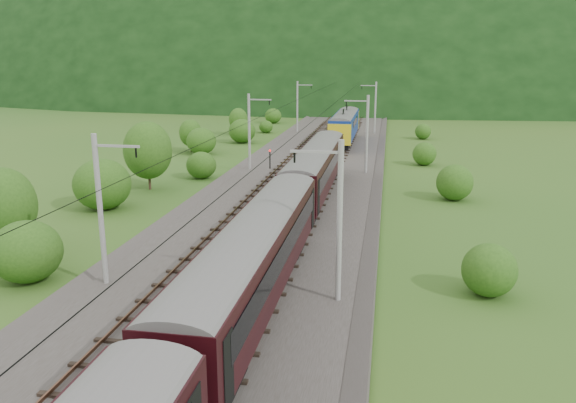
# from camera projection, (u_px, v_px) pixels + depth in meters

# --- Properties ---
(ground) EXTENTS (600.00, 600.00, 0.00)m
(ground) POSITION_uv_depth(u_px,v_px,m) (218.00, 296.00, 29.05)
(ground) COLOR #2A591B
(ground) RESTS_ON ground
(railbed) EXTENTS (14.00, 220.00, 0.30)m
(railbed) POSITION_uv_depth(u_px,v_px,m) (261.00, 235.00, 38.54)
(railbed) COLOR #38332D
(railbed) RESTS_ON ground
(track_left) EXTENTS (2.40, 220.00, 0.27)m
(track_left) POSITION_uv_depth(u_px,v_px,m) (227.00, 230.00, 38.90)
(track_left) COLOR brown
(track_left) RESTS_ON railbed
(track_right) EXTENTS (2.40, 220.00, 0.27)m
(track_right) POSITION_uv_depth(u_px,v_px,m) (295.00, 234.00, 38.08)
(track_right) COLOR brown
(track_right) RESTS_ON railbed
(catenary_left) EXTENTS (2.54, 192.28, 8.00)m
(catenary_left) POSITION_uv_depth(u_px,v_px,m) (250.00, 130.00, 59.47)
(catenary_left) COLOR gray
(catenary_left) RESTS_ON railbed
(catenary_right) EXTENTS (2.54, 192.28, 8.00)m
(catenary_right) POSITION_uv_depth(u_px,v_px,m) (366.00, 133.00, 57.39)
(catenary_right) COLOR gray
(catenary_right) RESTS_ON railbed
(overhead_wires) EXTENTS (4.83, 198.00, 0.03)m
(overhead_wires) POSITION_uv_depth(u_px,v_px,m) (259.00, 134.00, 36.81)
(overhead_wires) COLOR black
(overhead_wires) RESTS_ON ground
(mountain_main) EXTENTS (504.00, 360.00, 244.00)m
(mountain_main) POSITION_uv_depth(u_px,v_px,m) (373.00, 82.00, 276.90)
(mountain_main) COLOR black
(mountain_main) RESTS_ON ground
(mountain_ridge) EXTENTS (336.00, 280.00, 132.00)m
(mountain_ridge) POSITION_uv_depth(u_px,v_px,m) (173.00, 78.00, 335.42)
(mountain_ridge) COLOR black
(mountain_ridge) RESTS_ON ground
(train) EXTENTS (2.92, 140.05, 5.07)m
(train) POSITION_uv_depth(u_px,v_px,m) (161.00, 375.00, 15.52)
(train) COLOR black
(train) RESTS_ON ground
(hazard_post_near) EXTENTS (0.15, 0.15, 1.37)m
(hazard_post_near) POSITION_uv_depth(u_px,v_px,m) (321.00, 143.00, 74.48)
(hazard_post_near) COLOR red
(hazard_post_near) RESTS_ON railbed
(hazard_post_far) EXTENTS (0.15, 0.15, 1.38)m
(hazard_post_far) POSITION_uv_depth(u_px,v_px,m) (338.00, 128.00, 89.77)
(hazard_post_far) COLOR red
(hazard_post_far) RESTS_ON railbed
(signal) EXTENTS (0.23, 0.23, 2.07)m
(signal) POSITION_uv_depth(u_px,v_px,m) (270.00, 157.00, 60.41)
(signal) COLOR black
(signal) RESTS_ON railbed
(vegetation_left) EXTENTS (11.44, 146.95, 6.37)m
(vegetation_left) POSITION_uv_depth(u_px,v_px,m) (90.00, 186.00, 42.61)
(vegetation_left) COLOR #264F15
(vegetation_left) RESTS_ON ground
(vegetation_right) EXTENTS (6.95, 100.48, 2.81)m
(vegetation_right) POSITION_uv_depth(u_px,v_px,m) (456.00, 216.00, 39.18)
(vegetation_right) COLOR #264F15
(vegetation_right) RESTS_ON ground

